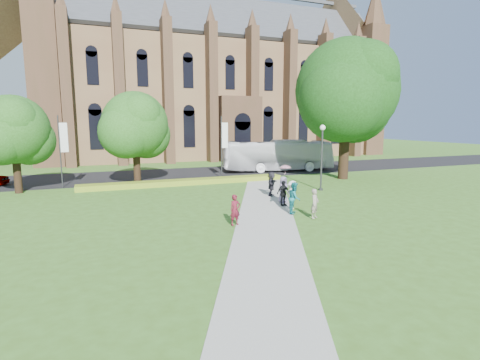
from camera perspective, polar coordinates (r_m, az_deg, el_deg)
name	(u,v)px	position (r m, az deg, el deg)	size (l,w,h in m)	color
ground	(273,218)	(21.75, 5.09, -5.74)	(160.00, 160.00, 0.00)	#3E611D
road	(190,174)	(40.32, -7.68, 0.98)	(160.00, 10.00, 0.02)	black
footpath	(266,213)	(22.61, 3.96, -5.10)	(3.20, 30.00, 0.04)	#B2B2A8
flower_hedge	(186,182)	(33.28, -8.23, -0.31)	(18.00, 1.40, 0.45)	#A4AA22
cathedral	(219,74)	(62.15, -3.15, 15.77)	(52.60, 18.25, 28.00)	olive
streetlamp	(322,149)	(30.54, 12.38, 4.57)	(0.44, 0.44, 5.24)	#38383D
large_tree	(346,91)	(37.43, 15.91, 12.95)	(9.60, 9.60, 13.20)	#332114
street_tree_0	(13,130)	(33.29, -31.26, 6.56)	(5.20, 5.20, 7.50)	#332114
street_tree_1	(135,125)	(33.49, -15.68, 8.10)	(5.60, 5.60, 8.05)	#332114
banner_pole_0	(223,144)	(35.98, -2.67, 5.52)	(0.70, 0.10, 6.00)	#38383D
banner_pole_1	(61,147)	(34.16, -25.57, 4.50)	(0.70, 0.10, 6.00)	#38383D
tour_coach	(278,156)	(42.15, 5.80, 3.73)	(2.89, 12.37, 3.45)	silver
pedestrian_0	(235,210)	(19.82, -0.75, -4.58)	(0.60, 0.39, 1.65)	maroon
pedestrian_1	(294,198)	(22.54, 8.30, -2.70)	(0.92, 0.72, 1.89)	#166B71
pedestrian_2	(292,195)	(23.67, 7.95, -2.26)	(1.16, 0.67, 1.80)	white
pedestrian_3	(283,193)	(24.53, 6.60, -2.00)	(0.98, 0.41, 1.67)	black
pedestrian_4	(283,190)	(25.43, 6.59, -1.46)	(0.88, 0.57, 1.80)	slate
pedestrian_5	(271,184)	(27.74, 4.81, -0.54)	(1.70, 0.54, 1.83)	#232128
pedestrian_6	(315,204)	(21.67, 11.32, -3.54)	(0.61, 0.40, 1.68)	gray
parasol	(285,171)	(25.42, 6.89, 1.33)	(0.75, 0.75, 0.66)	#C88D9F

